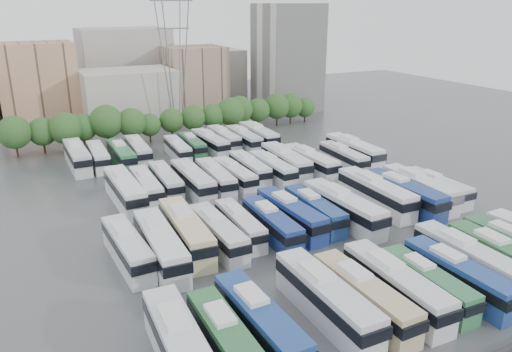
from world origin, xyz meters
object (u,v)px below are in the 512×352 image
bus_r0_s7 (428,283)px  bus_r3_s3 (138,151)px  bus_r1_s2 (186,231)px  bus_r3_s0 (77,156)px  bus_r3_s9 (244,139)px  bus_r2_s9 (286,161)px  bus_r0_s5 (364,296)px  bus_r1_s10 (376,193)px  bus_r2_s1 (125,190)px  bus_r1_s0 (127,248)px  bus_r3_s7 (210,143)px  bus_r2_s2 (146,186)px  bus_r1_s5 (272,224)px  apartment_tower (287,58)px  bus_r1_s3 (218,233)px  bus_r0_s4 (326,299)px  bus_r0_s8 (458,276)px  bus_r2_s10 (310,162)px  bus_r1_s1 (160,245)px  bus_r0_s6 (395,285)px  bus_r2_s3 (166,181)px  bus_r3_s1 (98,156)px  bus_r1_s8 (343,208)px  bus_r2_s8 (272,168)px  bus_r1_s11 (403,194)px  bus_r3_s5 (178,149)px  electricity_pylon (173,41)px  bus_r2_s7 (250,168)px  bus_r2_s4 (193,180)px  bus_r3_s8 (224,139)px  bus_r2_s5 (216,178)px  bus_r1_s13 (437,187)px  bus_r1_s4 (240,224)px  bus_r3_s6 (192,145)px  bus_r3_s2 (122,155)px  bus_r3_s10 (259,136)px  bus_r2_s12 (343,157)px  bus_r1_s6 (291,214)px  bus_r0_s2 (260,322)px  bus_r0_s9 (468,259)px  bus_r0_s1 (228,343)px  bus_r1_s12 (419,188)px  bus_r0_s10 (502,258)px

bus_r0_s7 → bus_r3_s3: bearing=105.3°
bus_r1_s2 → bus_r3_s0: size_ratio=1.04×
bus_r3_s3 → bus_r3_s9: size_ratio=1.00×
bus_r2_s9 → bus_r0_s5: bearing=-106.7°
bus_r1_s10 → bus_r2_s1: bearing=152.4°
bus_r1_s0 → bus_r3_s7: bearing=53.9°
bus_r2_s2 → bus_r1_s5: bearing=-60.8°
apartment_tower → bus_r1_s3: bearing=-125.3°
bus_r0_s4 → bus_r0_s8: 13.59m
bus_r2_s1 → bus_r2_s10: (29.51, -0.02, -0.11)m
bus_r0_s5 → bus_r1_s1: 21.53m
bus_r1_s3 → bus_r0_s6: bearing=-61.0°
bus_r2_s3 → bus_r3_s1: size_ratio=1.00×
bus_r0_s8 → bus_r1_s8: bearing=89.4°
bus_r0_s5 → bus_r3_s3: (-6.48, 54.07, -0.06)m
bus_r0_s7 → bus_r2_s8: size_ratio=0.94×
bus_r1_s11 → bus_r3_s5: size_ratio=1.23×
electricity_pylon → bus_r1_s3: electricity_pylon is taller
bus_r2_s7 → bus_r3_s9: 17.26m
bus_r2_s4 → bus_r3_s8: bus_r2_s4 is taller
bus_r0_s6 → bus_r2_s5: 34.93m
bus_r1_s8 → bus_r1_s13: bearing=1.0°
bus_r1_s11 → bus_r2_s8: 20.64m
bus_r1_s3 → bus_r1_s4: size_ratio=1.09×
bus_r2_s7 → bus_r3_s6: bus_r2_s7 is taller
bus_r0_s6 → bus_r1_s1: (-16.85, 16.91, 0.09)m
bus_r1_s2 → bus_r3_s0: (-6.74, 35.57, -0.06)m
bus_r1_s4 → bus_r1_s5: size_ratio=0.94×
bus_r2_s4 → bus_r3_s2: bus_r2_s4 is taller
bus_r0_s6 → bus_r0_s7: 3.38m
bus_r1_s4 → bus_r3_s10: size_ratio=0.85×
bus_r0_s5 → bus_r3_s0: bearing=106.0°
bus_r1_s13 → bus_r2_s3: 38.47m
bus_r2_s12 → bus_r3_s2: bus_r3_s2 is taller
bus_r3_s1 → bus_r2_s5: bearing=-53.1°
bus_r1_s0 → bus_r1_s6: bus_r1_s6 is taller
electricity_pylon → bus_r0_s6: size_ratio=2.64×
bus_r2_s4 → bus_r2_s1: bearing=-179.7°
bus_r0_s2 → bus_r3_s9: bus_r0_s2 is taller
bus_r1_s1 → bus_r2_s7: size_ratio=1.18×
bus_r1_s4 → bus_r2_s7: 20.68m
bus_r1_s1 → bus_r0_s8: bearing=-36.0°
bus_r1_s10 → bus_r3_s5: (-16.60, 33.57, -0.42)m
bus_r0_s9 → bus_r3_s3: bearing=110.8°
bus_r0_s1 → bus_r2_s4: bus_r2_s4 is taller
bus_r1_s12 → bus_r3_s3: size_ratio=1.10×
bus_r0_s10 → bus_r1_s6: bearing=126.7°
apartment_tower → bus_r0_s5: bearing=-115.5°
bus_r1_s8 → bus_r1_s12: (13.48, 1.15, -0.07)m
electricity_pylon → bus_r2_s1: electricity_pylon is taller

